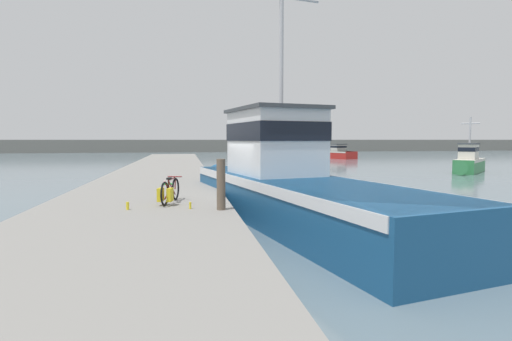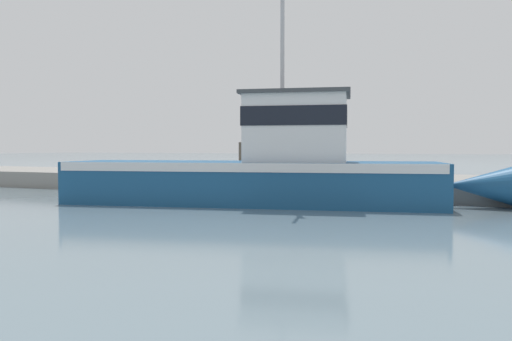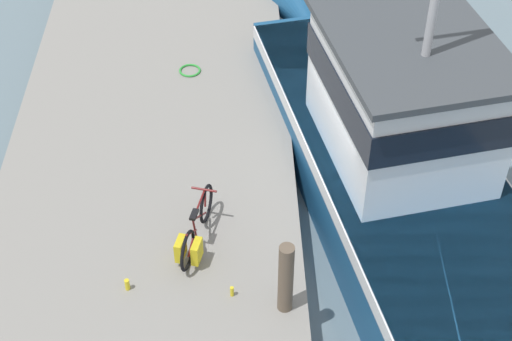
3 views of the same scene
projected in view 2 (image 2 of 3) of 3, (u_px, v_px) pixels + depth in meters
ground_plane at (298, 203)px, 17.20m from camera, size 320.00×320.00×0.00m
dock_pier at (328, 184)px, 21.02m from camera, size 5.51×80.00×0.76m
fishing_boat_main at (272, 166)px, 16.90m from camera, size 5.56×14.99×8.56m
bicycle_touring at (284, 167)px, 20.72m from camera, size 0.70×1.76×0.77m
mooring_post at (242, 160)px, 19.88m from camera, size 0.24×0.24×1.38m
hose_coil at (414, 177)px, 19.02m from camera, size 0.47×0.47×0.04m
water_bottle_on_curb at (255, 173)px, 20.57m from camera, size 0.06×0.06×0.19m
water_bottle_by_bike at (274, 172)px, 22.04m from camera, size 0.08×0.08×0.21m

